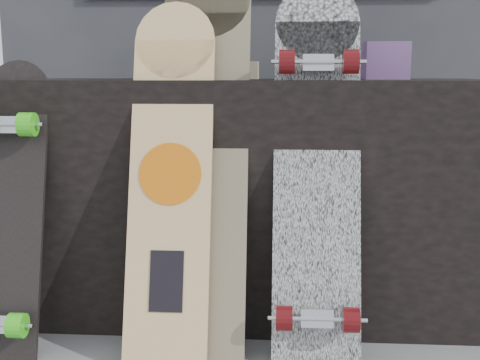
# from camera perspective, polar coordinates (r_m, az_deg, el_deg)

# --- Properties ---
(vendor_table) EXTENTS (1.60, 0.60, 0.80)m
(vendor_table) POSITION_cam_1_polar(r_m,az_deg,el_deg) (2.10, 0.78, -1.43)
(vendor_table) COLOR black
(vendor_table) RESTS_ON ground
(booth) EXTENTS (2.40, 0.22, 2.20)m
(booth) POSITION_cam_1_polar(r_m,az_deg,el_deg) (2.92, 1.73, 15.64)
(booth) COLOR #36373C
(booth) RESTS_ON ground
(merch_box_purple) EXTENTS (0.18, 0.12, 0.10)m
(merch_box_purple) POSITION_cam_1_polar(r_m,az_deg,el_deg) (2.22, -6.50, 10.81)
(merch_box_purple) COLOR #6D3E80
(merch_box_purple) RESTS_ON vendor_table
(merch_box_small) EXTENTS (0.14, 0.14, 0.12)m
(merch_box_small) POSITION_cam_1_polar(r_m,az_deg,el_deg) (2.07, 13.60, 10.92)
(merch_box_small) COLOR #6D3E80
(merch_box_small) RESTS_ON vendor_table
(merch_box_flat) EXTENTS (0.22, 0.10, 0.06)m
(merch_box_flat) POSITION_cam_1_polar(r_m,az_deg,el_deg) (2.13, -1.26, 10.36)
(merch_box_flat) COLOR #D1B78C
(merch_box_flat) RESTS_ON vendor_table
(longboard_geisha) EXTENTS (0.24, 0.33, 1.04)m
(longboard_geisha) POSITION_cam_1_polar(r_m,az_deg,el_deg) (1.76, -6.58, 1.05)
(longboard_geisha) COLOR beige
(longboard_geisha) RESTS_ON ground
(longboard_celtic) EXTENTS (0.26, 0.39, 1.18)m
(longboard_celtic) POSITION_cam_1_polar(r_m,az_deg,el_deg) (1.80, -3.41, 3.90)
(longboard_celtic) COLOR beige
(longboard_celtic) RESTS_ON ground
(longboard_cascadia) EXTENTS (0.25, 0.38, 1.10)m
(longboard_cascadia) POSITION_cam_1_polar(r_m,az_deg,el_deg) (1.77, 7.31, 1.80)
(longboard_cascadia) COLOR white
(longboard_cascadia) RESTS_ON ground
(skateboard_dark) EXTENTS (0.19, 0.31, 0.86)m
(skateboard_dark) POSITION_cam_1_polar(r_m,az_deg,el_deg) (1.89, -21.02, -2.19)
(skateboard_dark) COLOR black
(skateboard_dark) RESTS_ON ground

